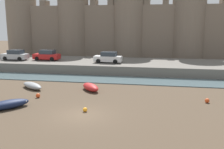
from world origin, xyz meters
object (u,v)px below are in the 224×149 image
object	(u,v)px
rowboat_near_channel_left	(91,87)
rowboat_near_channel_right	(32,86)
car_quay_west	(15,55)
mooring_buoy_off_centre	(38,96)
mooring_buoy_near_channel	(85,110)
mooring_buoy_mid_mud	(207,101)
car_quay_east	(47,55)
rowboat_midflat_right	(8,104)
car_quay_centre_west	(108,57)

from	to	relation	value
rowboat_near_channel_left	rowboat_near_channel_right	xyz separation A→B (m)	(-6.63, -0.33, -0.05)
rowboat_near_channel_right	car_quay_west	distance (m)	14.81
rowboat_near_channel_right	mooring_buoy_off_centre	world-z (taller)	rowboat_near_channel_right
mooring_buoy_near_channel	mooring_buoy_mid_mud	xyz separation A→B (m)	(10.37, 4.37, 0.02)
rowboat_near_channel_right	mooring_buoy_near_channel	size ratio (longest dim) A/B	9.37
mooring_buoy_off_centre	car_quay_west	bearing A→B (deg)	126.14
mooring_buoy_near_channel	car_quay_east	world-z (taller)	car_quay_east
rowboat_midflat_right	rowboat_near_channel_left	bearing A→B (deg)	53.16
mooring_buoy_near_channel	car_quay_centre_west	bearing A→B (deg)	94.85
rowboat_midflat_right	mooring_buoy_mid_mud	bearing A→B (deg)	15.57
mooring_buoy_mid_mud	car_quay_centre_west	distance (m)	18.24
rowboat_midflat_right	mooring_buoy_off_centre	xyz separation A→B (m)	(0.99, 3.61, -0.18)
car_quay_centre_west	rowboat_near_channel_right	bearing A→B (deg)	-119.00
rowboat_near_channel_right	car_quay_west	xyz separation A→B (m)	(-8.76, 11.80, 1.81)
rowboat_midflat_right	car_quay_centre_west	size ratio (longest dim) A/B	0.85
rowboat_midflat_right	car_quay_west	world-z (taller)	car_quay_west
rowboat_near_channel_right	rowboat_midflat_right	xyz separation A→B (m)	(1.24, -6.86, 0.04)
rowboat_near_channel_left	rowboat_near_channel_right	world-z (taller)	rowboat_near_channel_left
rowboat_midflat_right	car_quay_centre_west	world-z (taller)	car_quay_centre_west
mooring_buoy_mid_mud	car_quay_centre_west	xyz separation A→B (m)	(-11.90, 13.68, 1.96)
rowboat_near_channel_left	mooring_buoy_off_centre	distance (m)	5.67
mooring_buoy_near_channel	rowboat_near_channel_right	bearing A→B (deg)	140.81
mooring_buoy_mid_mud	car_quay_east	bearing A→B (deg)	146.41
rowboat_midflat_right	car_quay_east	bearing A→B (deg)	104.33
mooring_buoy_mid_mud	rowboat_near_channel_right	bearing A→B (deg)	173.44
rowboat_near_channel_left	car_quay_east	world-z (taller)	car_quay_east
rowboat_midflat_right	mooring_buoy_near_channel	bearing A→B (deg)	3.28
mooring_buoy_near_channel	car_quay_centre_west	distance (m)	18.23
mooring_buoy_near_channel	car_quay_west	world-z (taller)	car_quay_west
mooring_buoy_off_centre	car_quay_centre_west	world-z (taller)	car_quay_centre_west
mooring_buoy_off_centre	car_quay_centre_west	bearing A→B (deg)	74.25
mooring_buoy_near_channel	mooring_buoy_off_centre	bearing A→B (deg)	150.51
mooring_buoy_near_channel	car_quay_east	distance (m)	22.38
mooring_buoy_mid_mud	car_quay_centre_west	bearing A→B (deg)	131.01
rowboat_near_channel_right	rowboat_near_channel_left	bearing A→B (deg)	2.84
mooring_buoy_near_channel	car_quay_centre_west	size ratio (longest dim) A/B	0.09
rowboat_midflat_right	mooring_buoy_mid_mud	distance (m)	17.72
rowboat_near_channel_right	mooring_buoy_mid_mud	world-z (taller)	rowboat_near_channel_right
rowboat_near_channel_left	mooring_buoy_mid_mud	bearing A→B (deg)	-11.78
rowboat_midflat_right	car_quay_east	xyz separation A→B (m)	(-4.95, 19.38, 1.77)
car_quay_east	car_quay_west	size ratio (longest dim) A/B	1.00
mooring_buoy_off_centre	car_quay_west	distance (m)	18.74
rowboat_midflat_right	mooring_buoy_off_centre	size ratio (longest dim) A/B	8.30
mooring_buoy_off_centre	mooring_buoy_near_channel	size ratio (longest dim) A/B	1.14
rowboat_near_channel_right	car_quay_west	bearing A→B (deg)	126.57
car_quay_centre_west	mooring_buoy_off_centre	bearing A→B (deg)	-105.75
mooring_buoy_off_centre	mooring_buoy_mid_mud	xyz separation A→B (m)	(16.08, 1.14, -0.00)
car_quay_centre_west	rowboat_near_channel_left	bearing A→B (deg)	-88.92
mooring_buoy_near_channel	car_quay_west	xyz separation A→B (m)	(-16.70, 18.28, 1.98)
mooring_buoy_near_channel	mooring_buoy_mid_mud	world-z (taller)	mooring_buoy_mid_mud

